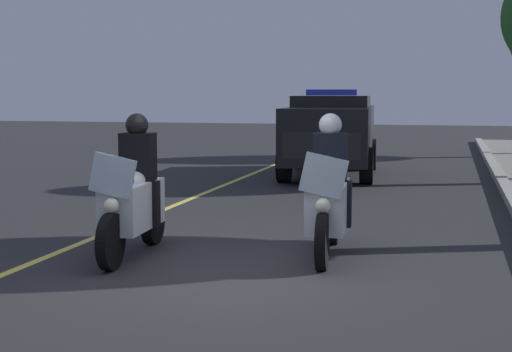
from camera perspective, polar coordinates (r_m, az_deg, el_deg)
The scene contains 5 objects.
ground_plane at distance 8.32m, azimuth -2.83°, elevation -7.37°, with size 80.00×80.00×0.00m, color #28282B.
lane_stripe_center at distance 9.23m, azimuth -16.38°, elevation -6.23°, with size 48.00×0.12×0.01m, color #E0D14C.
police_motorcycle_lead_left at distance 9.19m, azimuth -9.26°, elevation -1.70°, with size 2.14×0.62×1.72m.
police_motorcycle_lead_right at distance 9.12m, azimuth 5.49°, elevation -1.71°, with size 2.14×0.62×1.72m.
police_suv at distance 18.05m, azimuth 5.68°, elevation 3.40°, with size 5.03×2.36×2.05m.
Camera 1 is at (7.72, 2.41, 1.96)m, focal length 52.96 mm.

